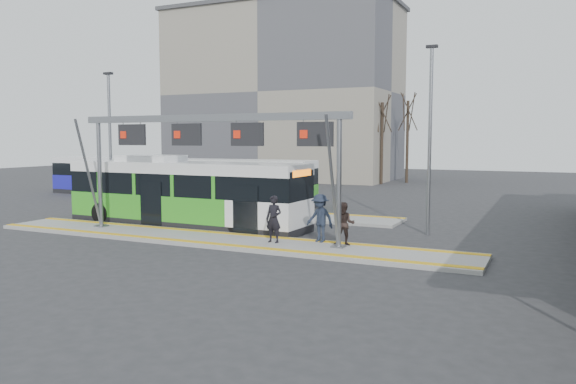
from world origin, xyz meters
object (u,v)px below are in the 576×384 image
Objects in this scene: passenger_a at (274,219)px; passenger_c at (320,218)px; hero_bus at (185,194)px; gantry at (209,139)px; passenger_b at (344,224)px.

passenger_c is at bearing 34.15° from passenger_a.
hero_bus is 6.55× the size of passenger_c.
passenger_a is (3.14, -0.13, -3.20)m from gantry.
passenger_c is at bearing 9.23° from gantry.
gantry is 7.66× the size of passenger_b.
passenger_a is 1.12× the size of passenger_b.
passenger_c is (4.78, 0.78, -3.18)m from gantry.
passenger_a reaches higher than passenger_b.
hero_bus is 8.20m from passenger_c.
passenger_b is 0.87× the size of passenger_c.
passenger_a is (6.32, -2.80, -0.50)m from hero_bus.
gantry reaches higher than passenger_b.
hero_bus reaches higher than passenger_a.
passenger_a is at bearing -22.52° from hero_bus.
passenger_c is (-1.13, 0.26, 0.13)m from passenger_b.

